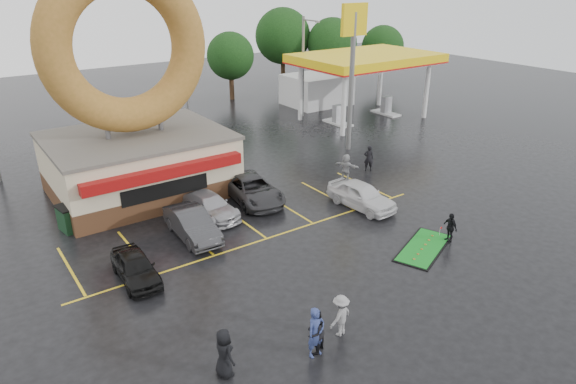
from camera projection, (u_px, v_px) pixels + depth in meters
ground at (307, 267)px, 23.65m from camera, size 120.00×120.00×0.00m
donut_shop at (134, 122)px, 30.08m from camera, size 10.20×8.70×13.50m
gas_station at (343, 74)px, 48.50m from camera, size 12.30×13.65×5.90m
shell_sign at (353, 51)px, 36.63m from camera, size 2.20×0.36×10.60m
streetlight_mid at (187, 81)px, 39.63m from camera, size 0.40×2.21×9.00m
streetlight_right at (304, 65)px, 46.70m from camera, size 0.40×2.21×9.00m
tree_far_a at (332, 43)px, 57.90m from camera, size 5.60×5.60×8.00m
tree_far_b at (383, 47)px, 59.81m from camera, size 4.90×4.90×7.00m
tree_far_c at (283, 36)px, 58.55m from camera, size 6.30×6.30×9.00m
tree_far_d at (230, 56)px, 53.34m from camera, size 4.90×4.90×7.00m
car_black at (135, 267)px, 22.47m from camera, size 1.67×3.79×1.27m
car_dgrey at (192, 224)px, 26.10m from camera, size 1.71×4.49×1.46m
car_silver at (210, 206)px, 28.41m from camera, size 2.25×4.53×1.26m
car_grey at (252, 189)px, 30.30m from camera, size 2.97×5.48×1.46m
car_white at (361, 195)px, 29.44m from camera, size 2.10×4.52×1.50m
person_blue at (316, 332)px, 17.88m from camera, size 0.75×0.53×1.94m
person_blackjkt at (315, 332)px, 18.04m from camera, size 1.06×0.98×1.76m
person_hoodie at (341, 315)px, 18.96m from camera, size 1.20×0.86×1.69m
person_bystander at (224, 353)px, 17.01m from camera, size 0.67×0.94×1.80m
person_cameraman at (450, 227)px, 25.68m from camera, size 0.53×0.96×1.54m
person_walker_near at (346, 167)px, 33.35m from camera, size 1.14×1.70×1.75m
person_walker_far at (369, 158)px, 34.84m from camera, size 0.79×0.73×1.82m
dumpster at (78, 216)px, 27.14m from camera, size 1.97×1.48×1.30m
putting_green at (423, 248)px, 25.28m from camera, size 4.41×3.18×0.51m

